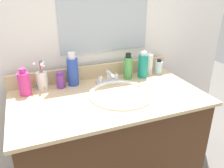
# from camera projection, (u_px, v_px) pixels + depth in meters

# --- Properties ---
(vanity_cabinet) EXTENTS (1.04, 0.55, 0.76)m
(vanity_cabinet) POSITION_uv_depth(u_px,v_px,m) (109.00, 152.00, 1.47)
(vanity_cabinet) COLOR #4C2D19
(vanity_cabinet) RESTS_ON ground_plane
(countertop) EXTENTS (1.08, 0.60, 0.02)m
(countertop) POSITION_uv_depth(u_px,v_px,m) (109.00, 97.00, 1.32)
(countertop) COLOR #D1B284
(countertop) RESTS_ON vanity_cabinet
(backsplash) EXTENTS (1.08, 0.02, 0.09)m
(backsplash) POSITION_uv_depth(u_px,v_px,m) (93.00, 72.00, 1.54)
(backsplash) COLOR #D1B284
(backsplash) RESTS_ON countertop
(back_wall) EXTENTS (2.18, 0.04, 1.30)m
(back_wall) POSITION_uv_depth(u_px,v_px,m) (92.00, 92.00, 1.67)
(back_wall) COLOR white
(back_wall) RESTS_ON ground_plane
(mirror_panel) EXTENTS (0.60, 0.01, 0.56)m
(mirror_panel) POSITION_uv_depth(u_px,v_px,m) (105.00, 7.00, 1.45)
(mirror_panel) COLOR #B2BCC6
(sink_basin) EXTENTS (0.37, 0.37, 0.11)m
(sink_basin) POSITION_uv_depth(u_px,v_px,m) (121.00, 100.00, 1.33)
(sink_basin) COLOR white
(sink_basin) RESTS_ON countertop
(faucet) EXTENTS (0.16, 0.10, 0.08)m
(faucet) POSITION_uv_depth(u_px,v_px,m) (109.00, 79.00, 1.48)
(faucet) COLOR silver
(faucet) RESTS_ON countertop
(bottle_lotion_white) EXTENTS (0.05, 0.05, 0.16)m
(bottle_lotion_white) POSITION_uv_depth(u_px,v_px,m) (149.00, 64.00, 1.61)
(bottle_lotion_white) COLOR white
(bottle_lotion_white) RESTS_ON countertop
(bottle_soap_pink) EXTENTS (0.07, 0.07, 0.16)m
(bottle_soap_pink) POSITION_uv_depth(u_px,v_px,m) (24.00, 83.00, 1.30)
(bottle_soap_pink) COLOR #D8338C
(bottle_soap_pink) RESTS_ON countertop
(bottle_toner_green) EXTENTS (0.06, 0.06, 0.17)m
(bottle_toner_green) POSITION_uv_depth(u_px,v_px,m) (128.00, 67.00, 1.52)
(bottle_toner_green) COLOR #4C9E4C
(bottle_toner_green) RESTS_ON countertop
(bottle_gel_clear) EXTENTS (0.05, 0.05, 0.10)m
(bottle_gel_clear) POSITION_uv_depth(u_px,v_px,m) (159.00, 67.00, 1.62)
(bottle_gel_clear) COLOR silver
(bottle_gel_clear) RESTS_ON countertop
(bottle_cream_purple) EXTENTS (0.05, 0.05, 0.10)m
(bottle_cream_purple) POSITION_uv_depth(u_px,v_px,m) (60.00, 80.00, 1.40)
(bottle_cream_purple) COLOR #7A3899
(bottle_cream_purple) RESTS_ON countertop
(bottle_mouthwash_teal) EXTENTS (0.06, 0.06, 0.18)m
(bottle_mouthwash_teal) POSITION_uv_depth(u_px,v_px,m) (143.00, 65.00, 1.55)
(bottle_mouthwash_teal) COLOR teal
(bottle_mouthwash_teal) RESTS_ON countertop
(bottle_shampoo_blue) EXTENTS (0.07, 0.07, 0.21)m
(bottle_shampoo_blue) POSITION_uv_depth(u_px,v_px,m) (73.00, 71.00, 1.42)
(bottle_shampoo_blue) COLOR #2D4CB2
(bottle_shampoo_blue) RESTS_ON countertop
(cup_white_ceramic) EXTENTS (0.07, 0.08, 0.18)m
(cup_white_ceramic) POSITION_uv_depth(u_px,v_px,m) (42.00, 80.00, 1.37)
(cup_white_ceramic) COLOR white
(cup_white_ceramic) RESTS_ON countertop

